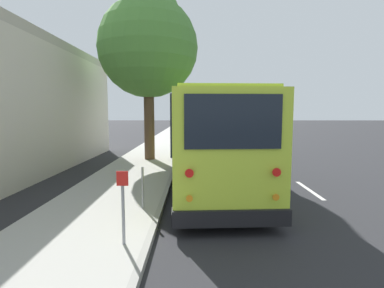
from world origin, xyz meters
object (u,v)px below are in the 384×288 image
object	(u,v)px
parked_sedan_silver	(197,127)
sign_post_far	(143,188)
parked_sedan_white	(200,139)
sign_post_near	(123,207)
parked_sedan_maroon	(198,134)
street_tree	(148,42)
parked_sedan_gray	(196,125)
shuttle_bus	(208,134)
parked_sedan_tan	(195,130)

from	to	relation	value
parked_sedan_silver	sign_post_far	size ratio (longest dim) A/B	4.03
parked_sedan_white	sign_post_near	bearing A→B (deg)	177.34
parked_sedan_maroon	parked_sedan_white	bearing A→B (deg)	-179.31
street_tree	sign_post_near	world-z (taller)	street_tree
parked_sedan_maroon	parked_sedan_gray	world-z (taller)	parked_sedan_gray
parked_sedan_gray	sign_post_far	distance (m)	37.75
parked_sedan_white	street_tree	world-z (taller)	street_tree
parked_sedan_maroon	sign_post_near	xyz separation A→B (m)	(-22.07, 1.63, 0.29)
shuttle_bus	parked_sedan_gray	size ratio (longest dim) A/B	2.18
parked_sedan_silver	sign_post_far	bearing A→B (deg)	175.98
parked_sedan_gray	street_tree	world-z (taller)	street_tree
street_tree	parked_sedan_maroon	bearing A→B (deg)	-12.93
parked_sedan_tan	shuttle_bus	bearing A→B (deg)	178.44
shuttle_bus	parked_sedan_tan	size ratio (longest dim) A/B	2.25
parked_sedan_silver	sign_post_near	xyz separation A→B (m)	(-33.85, 1.64, 0.28)
shuttle_bus	parked_sedan_gray	distance (m)	34.25
parked_sedan_silver	sign_post_far	distance (m)	31.75
shuttle_bus	parked_sedan_tan	bearing A→B (deg)	-2.25
sign_post_far	parked_sedan_white	bearing A→B (deg)	-6.92
parked_sedan_white	sign_post_far	world-z (taller)	parked_sedan_white
parked_sedan_silver	street_tree	world-z (taller)	street_tree
street_tree	sign_post_far	size ratio (longest dim) A/B	8.28
shuttle_bus	sign_post_near	world-z (taller)	shuttle_bus
sign_post_far	parked_sedan_gray	bearing A→B (deg)	-2.27
sign_post_far	sign_post_near	bearing A→B (deg)	180.00
parked_sedan_silver	street_tree	xyz separation A→B (m)	(-23.41, 2.68, 5.67)
parked_sedan_white	parked_sedan_tan	world-z (taller)	parked_sedan_white
parked_sedan_silver	street_tree	distance (m)	24.24
street_tree	parked_sedan_white	bearing A→B (deg)	-24.50
street_tree	sign_post_far	xyz separation A→B (m)	(-8.29, -1.04, -5.57)
parked_sedan_gray	parked_sedan_white	bearing A→B (deg)	-175.55
parked_sedan_white	sign_post_near	size ratio (longest dim) A/B	3.11
parked_sedan_white	parked_sedan_silver	distance (m)	17.29
parked_sedan_tan	parked_sedan_white	bearing A→B (deg)	179.15
parked_sedan_gray	sign_post_near	bearing A→B (deg)	-178.32
shuttle_bus	sign_post_near	bearing A→B (deg)	158.41
parked_sedan_maroon	parked_sedan_tan	xyz separation A→B (m)	(5.76, 0.26, -0.01)
parked_sedan_white	parked_sedan_maroon	xyz separation A→B (m)	(5.51, 0.12, -0.02)
parked_sedan_silver	sign_post_far	world-z (taller)	parked_sedan_silver
parked_sedan_gray	shuttle_bus	bearing A→B (deg)	-175.59
parked_sedan_maroon	parked_sedan_tan	distance (m)	5.77
parked_sedan_tan	parked_sedan_gray	bearing A→B (deg)	-3.40
parked_sedan_tan	parked_sedan_maroon	bearing A→B (deg)	179.82
parked_sedan_gray	sign_post_far	size ratio (longest dim) A/B	4.30
street_tree	parked_sedan_gray	bearing A→B (deg)	-4.93
shuttle_bus	parked_sedan_silver	distance (m)	28.24
parked_sedan_maroon	parked_sedan_tan	bearing A→B (deg)	2.05
shuttle_bus	sign_post_far	bearing A→B (deg)	148.70
parked_sedan_white	sign_post_far	size ratio (longest dim) A/B	4.02
parked_sedan_white	parked_sedan_gray	bearing A→B (deg)	3.99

